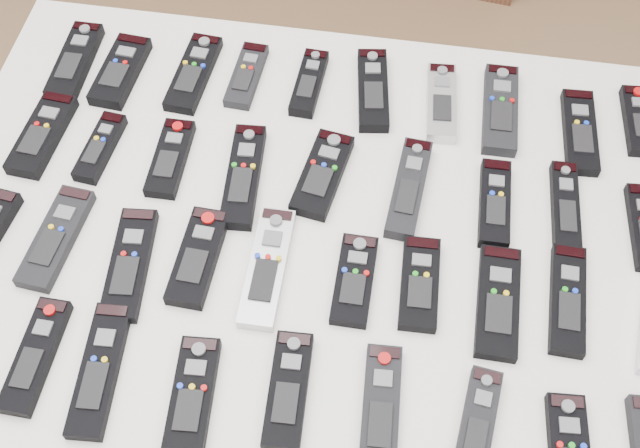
# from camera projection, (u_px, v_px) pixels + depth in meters

# --- Properties ---
(ground) EXTENTS (4.00, 4.00, 0.00)m
(ground) POSITION_uv_depth(u_px,v_px,m) (320.00, 416.00, 1.90)
(ground) COLOR #92714A
(ground) RESTS_ON ground
(table) EXTENTS (1.25, 0.88, 0.78)m
(table) POSITION_uv_depth(u_px,v_px,m) (320.00, 250.00, 1.31)
(table) COLOR white
(table) RESTS_ON ground
(remote_0) EXTENTS (0.05, 0.18, 0.02)m
(remote_0) POSITION_uv_depth(u_px,v_px,m) (75.00, 61.00, 1.45)
(remote_0) COLOR black
(remote_0) RESTS_ON table
(remote_1) EXTENTS (0.07, 0.17, 0.02)m
(remote_1) POSITION_uv_depth(u_px,v_px,m) (120.00, 71.00, 1.43)
(remote_1) COLOR black
(remote_1) RESTS_ON table
(remote_2) EXTENTS (0.07, 0.18, 0.02)m
(remote_2) POSITION_uv_depth(u_px,v_px,m) (194.00, 73.00, 1.43)
(remote_2) COLOR black
(remote_2) RESTS_ON table
(remote_3) EXTENTS (0.05, 0.15, 0.02)m
(remote_3) POSITION_uv_depth(u_px,v_px,m) (247.00, 76.00, 1.43)
(remote_3) COLOR black
(remote_3) RESTS_ON table
(remote_4) EXTENTS (0.05, 0.15, 0.02)m
(remote_4) POSITION_uv_depth(u_px,v_px,m) (309.00, 83.00, 1.42)
(remote_4) COLOR black
(remote_4) RESTS_ON table
(remote_5) EXTENTS (0.08, 0.18, 0.02)m
(remote_5) POSITION_uv_depth(u_px,v_px,m) (373.00, 90.00, 1.41)
(remote_5) COLOR black
(remote_5) RESTS_ON table
(remote_6) EXTENTS (0.06, 0.17, 0.02)m
(remote_6) POSITION_uv_depth(u_px,v_px,m) (441.00, 103.00, 1.39)
(remote_6) COLOR #B7B7BC
(remote_6) RESTS_ON table
(remote_7) EXTENTS (0.06, 0.19, 0.02)m
(remote_7) POSITION_uv_depth(u_px,v_px,m) (500.00, 109.00, 1.38)
(remote_7) COLOR black
(remote_7) RESTS_ON table
(remote_8) EXTENTS (0.06, 0.18, 0.02)m
(remote_8) POSITION_uv_depth(u_px,v_px,m) (580.00, 132.00, 1.36)
(remote_8) COLOR black
(remote_8) RESTS_ON table
(remote_9) EXTENTS (0.06, 0.15, 0.02)m
(remote_9) POSITION_uv_depth(u_px,v_px,m) (640.00, 121.00, 1.37)
(remote_9) COLOR black
(remote_9) RESTS_ON table
(remote_10) EXTENTS (0.07, 0.17, 0.02)m
(remote_10) POSITION_uv_depth(u_px,v_px,m) (42.00, 134.00, 1.35)
(remote_10) COLOR black
(remote_10) RESTS_ON table
(remote_11) EXTENTS (0.05, 0.14, 0.02)m
(remote_11) POSITION_uv_depth(u_px,v_px,m) (100.00, 148.00, 1.34)
(remote_11) COLOR black
(remote_11) RESTS_ON table
(remote_12) EXTENTS (0.05, 0.15, 0.02)m
(remote_12) POSITION_uv_depth(u_px,v_px,m) (170.00, 158.00, 1.33)
(remote_12) COLOR black
(remote_12) RESTS_ON table
(remote_13) EXTENTS (0.07, 0.20, 0.02)m
(remote_13) POSITION_uv_depth(u_px,v_px,m) (244.00, 176.00, 1.31)
(remote_13) COLOR black
(remote_13) RESTS_ON table
(remote_14) EXTENTS (0.09, 0.17, 0.02)m
(remote_14) POSITION_uv_depth(u_px,v_px,m) (322.00, 174.00, 1.31)
(remote_14) COLOR black
(remote_14) RESTS_ON table
(remote_15) EXTENTS (0.06, 0.19, 0.02)m
(remote_15) POSITION_uv_depth(u_px,v_px,m) (409.00, 188.00, 1.29)
(remote_15) COLOR black
(remote_15) RESTS_ON table
(remote_16) EXTENTS (0.05, 0.16, 0.02)m
(remote_16) POSITION_uv_depth(u_px,v_px,m) (495.00, 203.00, 1.28)
(remote_16) COLOR black
(remote_16) RESTS_ON table
(remote_17) EXTENTS (0.05, 0.17, 0.02)m
(remote_17) POSITION_uv_depth(u_px,v_px,m) (565.00, 208.00, 1.27)
(remote_17) COLOR black
(remote_17) RESTS_ON table
(remote_20) EXTENTS (0.07, 0.19, 0.02)m
(remote_20) POSITION_uv_depth(u_px,v_px,m) (56.00, 238.00, 1.24)
(remote_20) COLOR black
(remote_20) RESTS_ON table
(remote_21) EXTENTS (0.07, 0.19, 0.02)m
(remote_21) POSITION_uv_depth(u_px,v_px,m) (130.00, 264.00, 1.22)
(remote_21) COLOR black
(remote_21) RESTS_ON table
(remote_22) EXTENTS (0.06, 0.17, 0.02)m
(remote_22) POSITION_uv_depth(u_px,v_px,m) (198.00, 257.00, 1.22)
(remote_22) COLOR black
(remote_22) RESTS_ON table
(remote_23) EXTENTS (0.06, 0.20, 0.02)m
(remote_23) POSITION_uv_depth(u_px,v_px,m) (267.00, 267.00, 1.21)
(remote_23) COLOR #B7B7BC
(remote_23) RESTS_ON table
(remote_24) EXTENTS (0.06, 0.15, 0.02)m
(remote_24) POSITION_uv_depth(u_px,v_px,m) (354.00, 280.00, 1.20)
(remote_24) COLOR black
(remote_24) RESTS_ON table
(remote_25) EXTENTS (0.06, 0.15, 0.02)m
(remote_25) POSITION_uv_depth(u_px,v_px,m) (420.00, 284.00, 1.20)
(remote_25) COLOR black
(remote_25) RESTS_ON table
(remote_26) EXTENTS (0.06, 0.18, 0.02)m
(remote_26) POSITION_uv_depth(u_px,v_px,m) (498.00, 302.00, 1.18)
(remote_26) COLOR black
(remote_26) RESTS_ON table
(remote_27) EXTENTS (0.05, 0.18, 0.02)m
(remote_27) POSITION_uv_depth(u_px,v_px,m) (568.00, 300.00, 1.18)
(remote_27) COLOR black
(remote_27) RESTS_ON table
(remote_30) EXTENTS (0.05, 0.17, 0.02)m
(remote_30) POSITION_uv_depth(u_px,v_px,m) (36.00, 356.00, 1.13)
(remote_30) COLOR black
(remote_30) RESTS_ON table
(remote_31) EXTENTS (0.07, 0.20, 0.02)m
(remote_31) POSITION_uv_depth(u_px,v_px,m) (100.00, 370.00, 1.12)
(remote_31) COLOR black
(remote_31) RESTS_ON table
(remote_32) EXTENTS (0.07, 0.17, 0.02)m
(remote_32) POSITION_uv_depth(u_px,v_px,m) (192.00, 397.00, 1.10)
(remote_32) COLOR black
(remote_32) RESTS_ON table
(remote_33) EXTENTS (0.06, 0.17, 0.02)m
(remote_33) POSITION_uv_depth(u_px,v_px,m) (288.00, 390.00, 1.11)
(remote_33) COLOR black
(remote_33) RESTS_ON table
(remote_34) EXTENTS (0.06, 0.19, 0.02)m
(remote_34) POSITION_uv_depth(u_px,v_px,m) (381.00, 409.00, 1.09)
(remote_34) COLOR black
(remote_34) RESTS_ON table
(remote_35) EXTENTS (0.06, 0.17, 0.02)m
(remote_35) POSITION_uv_depth(u_px,v_px,m) (477.00, 426.00, 1.08)
(remote_35) COLOR black
(remote_35) RESTS_ON table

